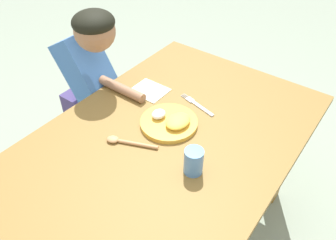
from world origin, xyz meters
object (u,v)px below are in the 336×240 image
(drinking_cup, at_px, (194,161))
(person, at_px, (91,93))
(plate, at_px, (170,122))
(fork, at_px, (197,105))
(spoon, at_px, (125,142))

(drinking_cup, relative_size, person, 0.09)
(plate, height_order, fork, plate)
(plate, xyz_separation_m, person, (0.05, 0.51, -0.11))
(spoon, xyz_separation_m, drinking_cup, (0.04, -0.27, 0.04))
(fork, distance_m, person, 0.56)
(fork, distance_m, drinking_cup, 0.36)
(fork, height_order, spoon, spoon)
(fork, bearing_deg, spoon, 89.20)
(plate, relative_size, person, 0.22)
(person, bearing_deg, spoon, 62.68)
(drinking_cup, bearing_deg, spoon, 97.97)
(plate, height_order, spoon, plate)
(spoon, height_order, drinking_cup, drinking_cup)
(fork, xyz_separation_m, spoon, (-0.35, 0.09, 0.00))
(fork, bearing_deg, plate, 97.41)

